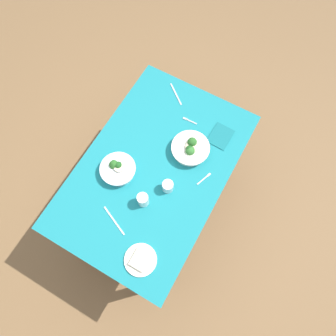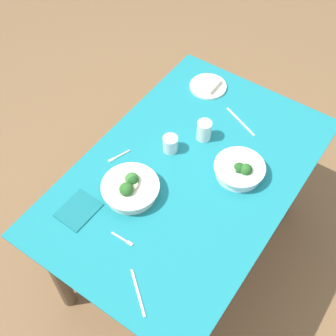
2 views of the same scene
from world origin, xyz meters
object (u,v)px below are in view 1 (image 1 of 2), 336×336
Objects in this scene: broccoli_bowl_near at (118,169)px; napkin_folded_upper at (221,136)px; bread_side_plate at (140,260)px; water_glass_center at (168,186)px; water_glass_side at (143,200)px; fork_by_near_bowl at (205,178)px; table_knife_left at (176,94)px; table_knife_right at (114,221)px; broccoli_bowl_far at (190,149)px; fork_by_far_bowl at (189,120)px.

napkin_folded_upper is at bearing 139.79° from broccoli_bowl_near.
napkin_folded_upper is at bearing 176.83° from bread_side_plate.
water_glass_center is 0.17m from water_glass_side.
bread_side_plate reaches higher than fork_by_near_bowl.
water_glass_center is 0.50m from napkin_folded_upper.
table_knife_left is (-0.46, -0.46, -0.00)m from fork_by_near_bowl.
fork_by_near_bowl is 0.51× the size of table_knife_right.
broccoli_bowl_far is 2.34× the size of fork_by_far_bowl.
napkin_folded_upper is (-0.63, 0.21, -0.05)m from water_glass_side.
bread_side_plate is 0.95m from fork_by_far_bowl.
broccoli_bowl_near is 0.58m from fork_by_far_bowl.
napkin_folded_upper is (-0.48, 0.13, -0.04)m from water_glass_center.
table_knife_left is (-0.68, 0.04, -0.03)m from broccoli_bowl_near.
fork_by_far_bowl is 0.56× the size of table_knife_left.
water_glass_side reaches higher than fork_by_near_bowl.
broccoli_bowl_near is 1.19× the size of bread_side_plate.
water_glass_center is 0.37× the size of table_knife_right.
bread_side_plate is 1.13m from table_knife_left.
table_knife_right is (0.19, -0.09, -0.05)m from water_glass_side.
fork_by_near_bowl is (-0.17, 0.17, -0.04)m from water_glass_center.
bread_side_plate reaches higher than table_knife_right.
broccoli_bowl_far is 0.44m from table_knife_left.
water_glass_center is 0.50m from fork_by_far_bowl.
water_glass_center is at bearing 155.26° from fork_by_near_bowl.
table_knife_left and table_knife_right have the same top height.
table_knife_right is (0.82, -0.07, -0.00)m from fork_by_far_bowl.
water_glass_side is 0.80m from table_knife_left.
bread_side_plate is 1.78× the size of fork_by_far_bowl.
broccoli_bowl_far is at bearing -10.90° from table_knife_left.
bread_side_plate is at bearing 5.68° from broccoli_bowl_far.
water_glass_center is at bearing -0.30° from broccoli_bowl_far.
water_glass_side is at bearing 68.60° from broccoli_bowl_near.
broccoli_bowl_far is 3.11× the size of water_glass_center.
broccoli_bowl_near reaches higher than bread_side_plate.
broccoli_bowl_far is at bearing 118.10° from fork_by_far_bowl.
water_glass_side is (-0.30, -0.16, 0.04)m from bread_side_plate.
table_knife_right is at bearing -28.24° from water_glass_center.
bread_side_plate is 0.93m from napkin_folded_upper.
fork_by_far_bowl is 0.24m from napkin_folded_upper.
broccoli_bowl_near is at bearing -43.61° from broccoli_bowl_far.
fork_by_near_bowl is (0.32, 0.28, 0.00)m from fork_by_far_bowl.
broccoli_bowl_near is at bearing 66.31° from fork_by_far_bowl.
broccoli_bowl_far is 0.23m from fork_by_far_bowl.
fork_by_near_bowl is at bearing 53.74° from broccoli_bowl_far.
fork_by_far_bowl is at bearing -167.26° from water_glass_center.
fork_by_far_bowl is at bearing 0.01° from table_knife_left.
water_glass_side is (0.15, -0.09, 0.01)m from water_glass_center.
broccoli_bowl_far is at bearing -33.13° from napkin_folded_upper.
fork_by_far_bowl is at bearing -150.17° from broccoli_bowl_far.
broccoli_bowl_far reaches higher than napkin_folded_upper.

